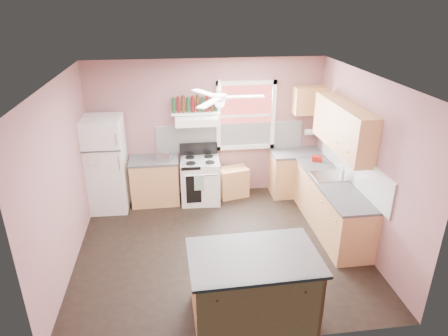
{
  "coord_description": "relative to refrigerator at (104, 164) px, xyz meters",
  "views": [
    {
      "loc": [
        -0.66,
        -5.4,
        3.75
      ],
      "look_at": [
        0.1,
        0.3,
        1.25
      ],
      "focal_mm": 32.0,
      "sensor_mm": 36.0,
      "label": 1
    }
  ],
  "objects": [
    {
      "name": "ceiling",
      "position": [
        1.95,
        -1.59,
        1.81
      ],
      "size": [
        4.5,
        4.5,
        0.0
      ],
      "primitive_type": "plane",
      "color": "white",
      "rests_on": "ground"
    },
    {
      "name": "toaster",
      "position": [
        1.09,
        0.01,
        0.1
      ],
      "size": [
        0.32,
        0.25,
        0.18
      ],
      "primitive_type": "cube",
      "rotation": [
        0.0,
        0.0,
        -0.37
      ],
      "color": "silver",
      "rests_on": "counter_left"
    },
    {
      "name": "stove",
      "position": [
        1.76,
        0.03,
        -0.46
      ],
      "size": [
        0.77,
        0.68,
        0.86
      ],
      "primitive_type": "cube",
      "rotation": [
        0.0,
        0.0,
        -0.06
      ],
      "color": "white",
      "rests_on": "floor"
    },
    {
      "name": "window_frame",
      "position": [
        2.7,
        0.37,
        0.71
      ],
      "size": [
        1.16,
        0.07,
        1.36
      ],
      "primitive_type": "cube",
      "color": "white",
      "rests_on": "wall_back"
    },
    {
      "name": "counter_right",
      "position": [
        3.89,
        -1.29,
        -0.01
      ],
      "size": [
        0.62,
        2.22,
        0.04
      ],
      "primitive_type": "cube",
      "color": "#434346",
      "rests_on": "base_cabinet_right"
    },
    {
      "name": "range_hood",
      "position": [
        1.72,
        0.16,
        0.73
      ],
      "size": [
        0.78,
        0.5,
        0.14
      ],
      "primitive_type": "cube",
      "color": "white",
      "rests_on": "wall_back"
    },
    {
      "name": "soap_bottle",
      "position": [
        4.06,
        -1.23,
        0.13
      ],
      "size": [
        0.13,
        0.13,
        0.23
      ],
      "primitive_type": "imported",
      "rotation": [
        0.0,
        0.0,
        0.84
      ],
      "color": "silver",
      "rests_on": "counter_right"
    },
    {
      "name": "base_cabinet_left",
      "position": [
        0.89,
        0.11,
        -0.46
      ],
      "size": [
        0.9,
        0.6,
        0.86
      ],
      "primitive_type": "cube",
      "color": "#BA7C4D",
      "rests_on": "floor"
    },
    {
      "name": "cart",
      "position": [
        2.43,
        0.15,
        -0.6
      ],
      "size": [
        0.63,
        0.49,
        0.56
      ],
      "primitive_type": "cube",
      "rotation": [
        0.0,
        0.0,
        0.23
      ],
      "color": "#BA7C4D",
      "rests_on": "floor"
    },
    {
      "name": "bottle_shelf",
      "position": [
        1.72,
        0.28,
        0.83
      ],
      "size": [
        0.9,
        0.26,
        0.03
      ],
      "primitive_type": "cube",
      "color": "white",
      "rests_on": "range_hood"
    },
    {
      "name": "base_cabinet_corner",
      "position": [
        3.7,
        0.11,
        -0.46
      ],
      "size": [
        1.0,
        0.6,
        0.86
      ],
      "primitive_type": "cube",
      "color": "#BA7C4D",
      "rests_on": "floor"
    },
    {
      "name": "island_top",
      "position": [
        2.16,
        -3.14,
        -0.01
      ],
      "size": [
        1.59,
        1.06,
        0.04
      ],
      "primitive_type": "cube",
      "rotation": [
        0.0,
        0.0,
        0.02
      ],
      "color": "#434346",
      "rests_on": "island"
    },
    {
      "name": "wall_back",
      "position": [
        1.95,
        0.44,
        0.46
      ],
      "size": [
        4.5,
        0.05,
        2.7
      ],
      "primitive_type": "cube",
      "color": "#8A5D5E",
      "rests_on": "ground"
    },
    {
      "name": "wall_right",
      "position": [
        4.22,
        -1.59,
        0.46
      ],
      "size": [
        0.05,
        4.0,
        2.7
      ],
      "primitive_type": "cube",
      "color": "#8A5D5E",
      "rests_on": "ground"
    },
    {
      "name": "island",
      "position": [
        2.16,
        -3.14,
        -0.46
      ],
      "size": [
        1.5,
        0.97,
        0.86
      ],
      "primitive_type": "cube",
      "rotation": [
        0.0,
        0.0,
        0.02
      ],
      "color": "#BA7C4D",
      "rests_on": "floor"
    },
    {
      "name": "paper_towel",
      "position": [
        4.02,
        0.27,
        0.36
      ],
      "size": [
        0.26,
        0.12,
        0.12
      ],
      "primitive_type": "cylinder",
      "rotation": [
        0.0,
        1.57,
        0.0
      ],
      "color": "white",
      "rests_on": "wall_back"
    },
    {
      "name": "sink",
      "position": [
        3.89,
        -1.09,
        0.01
      ],
      "size": [
        0.55,
        0.45,
        0.03
      ],
      "primitive_type": "cube",
      "color": "silver",
      "rests_on": "counter_right"
    },
    {
      "name": "wine_bottles",
      "position": [
        1.72,
        0.28,
        0.99
      ],
      "size": [
        0.86,
        0.06,
        0.31
      ],
      "color": "#143819",
      "rests_on": "bottle_shelf"
    },
    {
      "name": "counter_left",
      "position": [
        0.89,
        0.11,
        -0.01
      ],
      "size": [
        0.92,
        0.62,
        0.04
      ],
      "primitive_type": "cube",
      "color": "#434346",
      "rests_on": "base_cabinet_left"
    },
    {
      "name": "counter_corner",
      "position": [
        3.7,
        0.11,
        -0.01
      ],
      "size": [
        1.02,
        0.62,
        0.04
      ],
      "primitive_type": "cube",
      "color": "#434346",
      "rests_on": "base_cabinet_corner"
    },
    {
      "name": "backsplash_back",
      "position": [
        2.4,
        0.4,
        0.29
      ],
      "size": [
        2.9,
        0.03,
        0.55
      ],
      "primitive_type": "cube",
      "color": "white",
      "rests_on": "wall_back"
    },
    {
      "name": "upper_cabinet_corner",
      "position": [
        3.9,
        0.24,
        1.01
      ],
      "size": [
        0.6,
        0.33,
        0.52
      ],
      "primitive_type": "cube",
      "color": "#BA7C4D",
      "rests_on": "wall_back"
    },
    {
      "name": "red_caddy",
      "position": [
        3.92,
        -0.4,
        0.06
      ],
      "size": [
        0.21,
        0.18,
        0.1
      ],
      "primitive_type": "cube",
      "rotation": [
        0.0,
        0.0,
        -0.37
      ],
      "color": "#A3140D",
      "rests_on": "counter_right"
    },
    {
      "name": "wall_left",
      "position": [
        -0.33,
        -1.59,
        0.46
      ],
      "size": [
        0.05,
        4.0,
        2.7
      ],
      "primitive_type": "cube",
      "color": "#8A5D5E",
      "rests_on": "ground"
    },
    {
      "name": "window_view",
      "position": [
        2.7,
        0.39,
        0.71
      ],
      "size": [
        1.0,
        0.02,
        1.2
      ],
      "primitive_type": "cube",
      "color": "maroon",
      "rests_on": "wall_back"
    },
    {
      "name": "ceiling_fan_hub",
      "position": [
        1.95,
        -1.59,
        1.56
      ],
      "size": [
        0.2,
        0.2,
        0.08
      ],
      "primitive_type": "cylinder",
      "color": "white",
      "rests_on": "ceiling"
    },
    {
      "name": "floor",
      "position": [
        1.95,
        -1.59,
        -0.89
      ],
      "size": [
        4.5,
        4.5,
        0.0
      ],
      "primitive_type": "plane",
      "color": "black",
      "rests_on": "ground"
    },
    {
      "name": "backsplash_right",
      "position": [
        4.18,
        -1.29,
        0.29
      ],
      "size": [
        0.03,
        2.6,
        0.55
      ],
      "primitive_type": "cube",
      "color": "white",
      "rests_on": "wall_right"
    },
    {
      "name": "faucet",
      "position": [
        4.05,
        -1.09,
        0.08
      ],
      "size": [
        0.03,
        0.03,
        0.14
      ],
      "primitive_type": "cylinder",
      "color": "silver",
      "rests_on": "sink"
    },
    {
      "name": "refrigerator",
      "position": [
        0.0,
        0.0,
        0.0
      ],
      "size": [
        0.77,
        0.75,
        1.77
      ],
      "primitive_type": "cube",
      "rotation": [
        0.0,
        0.0,
        -0.03
      ],
      "color": "white",
      "rests_on": "floor"
    },
    {
      "name": "base_cabinet_right",
      "position": [
        3.9,
        -1.29,
        -0.46
      ],
      "size": [
        0.6,
        2.2,
        0.86
      ],
      "primitive_type": "cube",
      "color": "#BA7C4D",
      "rests_on": "floor"
    },
    {
      "name": "upper_cabinet_right",
      "position": [
        4.03,
        -1.09,
        0.89
      ],
      "size": [
        0.33,
        1.8,
        0.76
      ],
      "primitive_type": "cube",
      "color": "#BA7C4D",
      "rests_on": "wall_right"
    }
  ]
}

